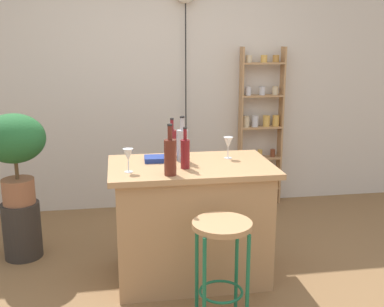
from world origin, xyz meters
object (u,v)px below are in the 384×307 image
at_px(bar_stool, 222,248).
at_px(plant_stool, 22,230).
at_px(bottle_soda_blue, 182,144).
at_px(wine_glass_center, 228,143).
at_px(cookbook, 159,159).
at_px(spice_shelf, 261,130).
at_px(bottle_wine_red, 185,153).
at_px(potted_plant, 14,146).
at_px(wine_glass_left, 128,155).
at_px(bottle_vinegar, 170,156).
at_px(bottle_olive_oil, 172,142).

distance_m(bar_stool, plant_stool, 1.86).
relative_size(plant_stool, bottle_soda_blue, 1.39).
bearing_deg(wine_glass_center, cookbook, -179.75).
bearing_deg(spice_shelf, bottle_wine_red, -123.16).
relative_size(potted_plant, wine_glass_left, 4.47).
bearing_deg(potted_plant, bottle_vinegar, -34.50).
relative_size(potted_plant, cookbook, 3.49).
bearing_deg(bottle_olive_oil, potted_plant, 166.53).
relative_size(bottle_wine_red, bottle_soda_blue, 0.87).
bearing_deg(wine_glass_center, potted_plant, 166.03).
relative_size(wine_glass_center, cookbook, 0.78).
height_order(bar_stool, bottle_wine_red, bottle_wine_red).
bearing_deg(bottle_soda_blue, bottle_olive_oil, 112.10).
bearing_deg(bar_stool, spice_shelf, 67.15).
height_order(plant_stool, bottle_vinegar, bottle_vinegar).
bearing_deg(bottle_wine_red, wine_glass_center, 32.56).
distance_m(plant_stool, wine_glass_center, 1.84).
xyz_separation_m(plant_stool, cookbook, (1.10, -0.41, 0.66)).
height_order(bar_stool, bottle_soda_blue, bottle_soda_blue).
relative_size(bottle_soda_blue, wine_glass_center, 2.06).
bearing_deg(bar_stool, plant_stool, 139.98).
bearing_deg(cookbook, bar_stool, -66.57).
relative_size(plant_stool, potted_plant, 0.64).
bearing_deg(spice_shelf, plant_stool, -157.13).
relative_size(potted_plant, bottle_soda_blue, 2.18).
bearing_deg(plant_stool, potted_plant, -26.57).
bearing_deg(bottle_soda_blue, spice_shelf, 53.51).
bearing_deg(bottle_olive_oil, spice_shelf, 48.96).
distance_m(plant_stool, cookbook, 1.35).
xyz_separation_m(bottle_wine_red, bottle_soda_blue, (0.01, 0.20, 0.02)).
bearing_deg(bottle_soda_blue, bottle_vinegar, -110.52).
bearing_deg(spice_shelf, bottle_soda_blue, -126.49).
height_order(potted_plant, wine_glass_center, potted_plant).
bearing_deg(potted_plant, bar_stool, -40.02).
height_order(bottle_olive_oil, bottle_wine_red, bottle_olive_oil).
bearing_deg(wine_glass_left, bottle_olive_oil, 47.81).
bearing_deg(bottle_vinegar, plant_stool, 145.50).
bearing_deg(potted_plant, plant_stool, 153.43).
bearing_deg(spice_shelf, wine_glass_center, -116.59).
bearing_deg(bottle_wine_red, bar_stool, -75.25).
height_order(bar_stool, potted_plant, potted_plant).
bearing_deg(spice_shelf, wine_glass_left, -131.31).
xyz_separation_m(bar_stool, plant_stool, (-1.41, 1.19, -0.28)).
bearing_deg(wine_glass_center, bottle_wine_red, -147.44).
distance_m(bar_stool, bottle_soda_blue, 0.91).
height_order(wine_glass_center, cookbook, wine_glass_center).
relative_size(bottle_vinegar, cookbook, 1.64).
xyz_separation_m(plant_stool, bottle_soda_blue, (1.28, -0.44, 0.77)).
distance_m(bottle_vinegar, bottle_wine_red, 0.19).
relative_size(bottle_vinegar, bottle_wine_red, 1.18).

